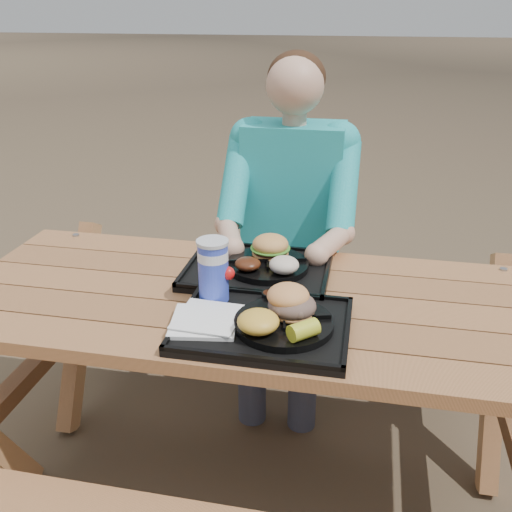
# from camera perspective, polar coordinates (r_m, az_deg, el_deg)

# --- Properties ---
(ground) EXTENTS (60.00, 60.00, 0.00)m
(ground) POSITION_cam_1_polar(r_m,az_deg,el_deg) (2.14, 0.00, -22.07)
(ground) COLOR #999999
(ground) RESTS_ON ground
(picnic_table) EXTENTS (1.80, 1.49, 0.75)m
(picnic_table) POSITION_cam_1_polar(r_m,az_deg,el_deg) (1.89, 0.00, -14.15)
(picnic_table) COLOR #999999
(picnic_table) RESTS_ON ground
(tray_near) EXTENTS (0.45, 0.35, 0.02)m
(tray_near) POSITION_cam_1_polar(r_m,az_deg,el_deg) (1.51, 0.74, -7.08)
(tray_near) COLOR black
(tray_near) RESTS_ON picnic_table
(tray_far) EXTENTS (0.45, 0.35, 0.02)m
(tray_far) POSITION_cam_1_polar(r_m,az_deg,el_deg) (1.81, 0.18, -1.53)
(tray_far) COLOR black
(tray_far) RESTS_ON picnic_table
(plate_near) EXTENTS (0.26, 0.26, 0.02)m
(plate_near) POSITION_cam_1_polar(r_m,az_deg,el_deg) (1.49, 2.80, -6.72)
(plate_near) COLOR black
(plate_near) RESTS_ON tray_near
(plate_far) EXTENTS (0.26, 0.26, 0.02)m
(plate_far) POSITION_cam_1_polar(r_m,az_deg,el_deg) (1.81, 1.18, -0.91)
(plate_far) COLOR black
(plate_far) RESTS_ON tray_far
(napkin_stack) EXTENTS (0.19, 0.19, 0.02)m
(napkin_stack) POSITION_cam_1_polar(r_m,az_deg,el_deg) (1.51, -5.21, -6.41)
(napkin_stack) COLOR white
(napkin_stack) RESTS_ON tray_near
(soda_cup) EXTENTS (0.08, 0.08, 0.17)m
(soda_cup) POSITION_cam_1_polar(r_m,az_deg,el_deg) (1.59, -4.29, -1.60)
(soda_cup) COLOR #1930C0
(soda_cup) RESTS_ON tray_near
(condiment_bbq) EXTENTS (0.05, 0.05, 0.03)m
(condiment_bbq) POSITION_cam_1_polar(r_m,az_deg,el_deg) (1.60, 1.44, -4.13)
(condiment_bbq) COLOR black
(condiment_bbq) RESTS_ON tray_near
(condiment_mustard) EXTENTS (0.05, 0.05, 0.03)m
(condiment_mustard) POSITION_cam_1_polar(r_m,az_deg,el_deg) (1.60, 3.74, -4.18)
(condiment_mustard) COLOR gold
(condiment_mustard) RESTS_ON tray_near
(sandwich) EXTENTS (0.12, 0.12, 0.12)m
(sandwich) POSITION_cam_1_polar(r_m,az_deg,el_deg) (1.48, 3.66, -3.73)
(sandwich) COLOR #DE8F4E
(sandwich) RESTS_ON plate_near
(mac_cheese) EXTENTS (0.11, 0.11, 0.05)m
(mac_cheese) POSITION_cam_1_polar(r_m,az_deg,el_deg) (1.42, 0.22, -6.58)
(mac_cheese) COLOR gold
(mac_cheese) RESTS_ON plate_near
(corn_cob) EXTENTS (0.11, 0.11, 0.04)m
(corn_cob) POSITION_cam_1_polar(r_m,az_deg,el_deg) (1.40, 4.77, -7.39)
(corn_cob) COLOR gold
(corn_cob) RESTS_ON plate_near
(cutlery_far) EXTENTS (0.10, 0.16, 0.01)m
(cutlery_far) POSITION_cam_1_polar(r_m,az_deg,el_deg) (1.86, -4.60, -0.52)
(cutlery_far) COLOR black
(cutlery_far) RESTS_ON tray_far
(burger) EXTENTS (0.12, 0.12, 0.11)m
(burger) POSITION_cam_1_polar(r_m,az_deg,el_deg) (1.83, 1.45, 1.61)
(burger) COLOR #D6934B
(burger) RESTS_ON plate_far
(baked_beans) EXTENTS (0.08, 0.08, 0.04)m
(baked_beans) POSITION_cam_1_polar(r_m,az_deg,el_deg) (1.75, -0.83, -0.80)
(baked_beans) COLOR #491F0E
(baked_beans) RESTS_ON plate_far
(potato_salad) EXTENTS (0.09, 0.09, 0.05)m
(potato_salad) POSITION_cam_1_polar(r_m,az_deg,el_deg) (1.73, 2.82, -0.89)
(potato_salad) COLOR beige
(potato_salad) RESTS_ON plate_far
(diner) EXTENTS (0.48, 0.84, 1.28)m
(diner) POSITION_cam_1_polar(r_m,az_deg,el_deg) (2.31, 3.52, 1.00)
(diner) COLOR #1B8CC1
(diner) RESTS_ON ground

